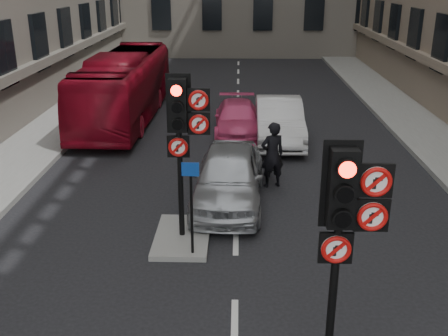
# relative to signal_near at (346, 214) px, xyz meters

# --- Properties ---
(pavement_left) EXTENTS (3.00, 50.00, 0.16)m
(pavement_left) POSITION_rel_signal_near_xyz_m (-8.69, 11.01, -2.50)
(pavement_left) COLOR gray
(pavement_left) RESTS_ON ground
(pavement_right) EXTENTS (3.00, 50.00, 0.16)m
(pavement_right) POSITION_rel_signal_near_xyz_m (5.71, 11.01, -2.50)
(pavement_right) COLOR gray
(pavement_right) RESTS_ON ground
(centre_island) EXTENTS (1.20, 2.00, 0.12)m
(centre_island) POSITION_rel_signal_near_xyz_m (-2.69, 4.01, -2.52)
(centre_island) COLOR gray
(centre_island) RESTS_ON ground
(signal_near) EXTENTS (0.91, 0.40, 3.58)m
(signal_near) POSITION_rel_signal_near_xyz_m (0.00, 0.00, 0.00)
(signal_near) COLOR black
(signal_near) RESTS_ON ground
(signal_far) EXTENTS (0.91, 0.40, 3.58)m
(signal_far) POSITION_rel_signal_near_xyz_m (-2.60, 4.00, 0.12)
(signal_far) COLOR black
(signal_far) RESTS_ON centre_island
(car_silver) EXTENTS (1.95, 4.38, 1.46)m
(car_silver) POSITION_rel_signal_near_xyz_m (-1.69, 6.01, -1.85)
(car_silver) COLOR #A4A7AC
(car_silver) RESTS_ON ground
(car_white) EXTENTS (1.58, 4.50, 1.48)m
(car_white) POSITION_rel_signal_near_xyz_m (-0.04, 11.35, -1.84)
(car_white) COLOR silver
(car_white) RESTS_ON ground
(car_pink) EXTENTS (1.70, 4.04, 1.16)m
(car_pink) POSITION_rel_signal_near_xyz_m (-1.49, 12.13, -2.00)
(car_pink) COLOR #D13D71
(car_pink) RESTS_ON ground
(bus_red) EXTENTS (2.30, 9.57, 2.66)m
(bus_red) POSITION_rel_signal_near_xyz_m (-5.99, 14.13, -1.25)
(bus_red) COLOR maroon
(bus_red) RESTS_ON ground
(motorcycle) EXTENTS (0.56, 1.79, 1.06)m
(motorcycle) POSITION_rel_signal_near_xyz_m (-0.60, 7.84, -2.05)
(motorcycle) COLOR black
(motorcycle) RESTS_ON ground
(motorcyclist) EXTENTS (0.78, 0.64, 1.85)m
(motorcyclist) POSITION_rel_signal_near_xyz_m (-0.52, 7.16, -1.66)
(motorcyclist) COLOR black
(motorcyclist) RESTS_ON ground
(info_sign) EXTENTS (0.35, 0.10, 2.01)m
(info_sign) POSITION_rel_signal_near_xyz_m (-2.39, 3.19, -1.16)
(info_sign) COLOR black
(info_sign) RESTS_ON centre_island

